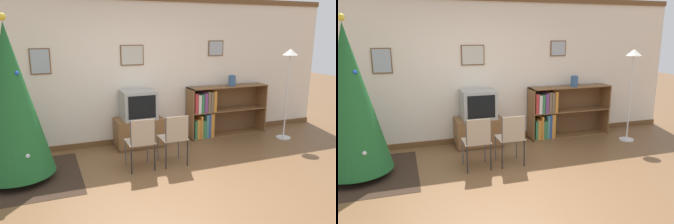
% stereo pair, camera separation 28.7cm
% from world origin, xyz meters
% --- Properties ---
extents(ground_plane, '(24.00, 24.00, 0.00)m').
position_xyz_m(ground_plane, '(0.00, 0.00, 0.00)').
color(ground_plane, brown).
extents(wall_back, '(8.38, 0.11, 2.70)m').
position_xyz_m(wall_back, '(-0.00, 2.27, 1.35)').
color(wall_back, silver).
rests_on(wall_back, ground_plane).
extents(area_rug, '(1.68, 1.60, 0.01)m').
position_xyz_m(area_rug, '(-2.01, 1.19, 0.00)').
color(area_rug, '#332319').
rests_on(area_rug, ground_plane).
extents(christmas_tree, '(1.01, 1.01, 2.28)m').
position_xyz_m(christmas_tree, '(-2.01, 1.19, 1.14)').
color(christmas_tree, maroon).
rests_on(christmas_tree, area_rug).
extents(tv_console, '(0.86, 0.50, 0.53)m').
position_xyz_m(tv_console, '(-0.02, 1.95, 0.27)').
color(tv_console, brown).
rests_on(tv_console, ground_plane).
extents(television, '(0.60, 0.49, 0.52)m').
position_xyz_m(television, '(-0.02, 1.95, 0.79)').
color(television, '#9E9E99').
rests_on(television, tv_console).
extents(folding_chair_left, '(0.40, 0.40, 0.82)m').
position_xyz_m(folding_chair_left, '(-0.29, 0.88, 0.47)').
color(folding_chair_left, tan).
rests_on(folding_chair_left, ground_plane).
extents(folding_chair_right, '(0.40, 0.40, 0.82)m').
position_xyz_m(folding_chair_right, '(0.26, 0.88, 0.47)').
color(folding_chair_right, tan).
rests_on(folding_chair_right, ground_plane).
extents(bookshelf, '(1.68, 0.36, 1.01)m').
position_xyz_m(bookshelf, '(1.58, 2.03, 0.48)').
color(bookshelf, brown).
rests_on(bookshelf, ground_plane).
extents(vase, '(0.15, 0.15, 0.21)m').
position_xyz_m(vase, '(1.95, 2.00, 1.12)').
color(vase, '#335684').
rests_on(vase, bookshelf).
extents(standing_lamp, '(0.28, 0.28, 1.76)m').
position_xyz_m(standing_lamp, '(2.81, 1.38, 1.35)').
color(standing_lamp, silver).
rests_on(standing_lamp, ground_plane).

